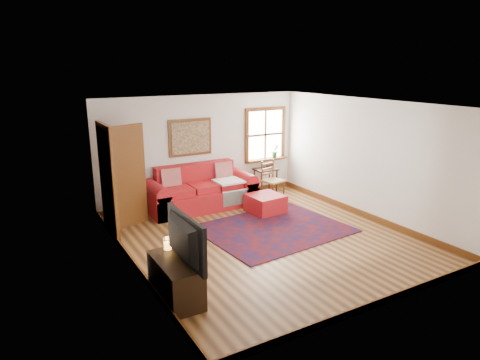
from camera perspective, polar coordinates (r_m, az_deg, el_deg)
ground at (r=8.13m, az=3.39°, el=-7.75°), size 5.50×5.50×0.00m
room_envelope at (r=7.65m, az=3.52°, el=3.76°), size 5.04×5.54×2.52m
window at (r=10.88m, az=3.56°, el=5.35°), size 1.18×0.20×1.38m
doorway at (r=8.51m, az=-15.84°, el=0.36°), size 0.89×1.08×2.14m
framed_artwork at (r=9.88m, az=-6.64°, el=5.67°), size 1.05×0.07×0.85m
persian_rug at (r=8.56m, az=4.51°, el=-6.49°), size 2.89×2.40×0.02m
red_leather_sofa at (r=9.77m, az=-5.25°, el=-1.81°), size 2.46×1.02×0.96m
red_ottoman at (r=9.43m, az=3.42°, el=-3.16°), size 0.75×0.75×0.40m
side_table at (r=10.66m, az=3.44°, el=0.90°), size 0.55×0.41×0.66m
ladder_back_chair at (r=10.26m, az=4.18°, el=0.17°), size 0.53×0.51×0.95m
media_cabinet at (r=6.12m, az=-8.58°, el=-13.02°), size 0.47×1.04×0.57m
television at (r=5.78m, az=-8.28°, el=-7.92°), size 0.15×1.17×0.68m
candle_hurricane at (r=6.31m, az=-9.63°, el=-8.42°), size 0.12×0.12×0.18m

